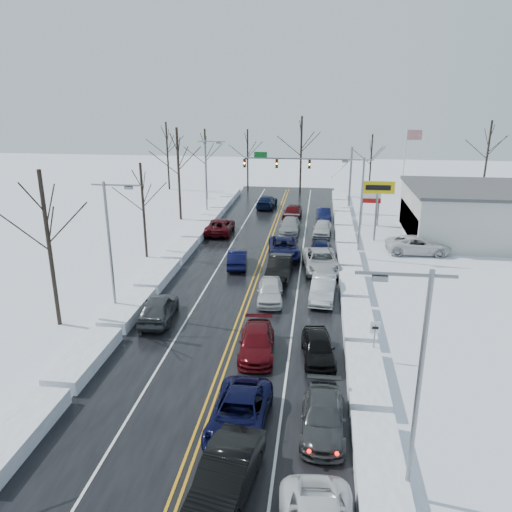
# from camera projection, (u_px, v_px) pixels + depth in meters

# --- Properties ---
(ground) EXTENTS (160.00, 160.00, 0.00)m
(ground) POSITION_uv_depth(u_px,v_px,m) (249.00, 297.00, 36.54)
(ground) COLOR silver
(ground) RESTS_ON ground
(road_surface) EXTENTS (14.00, 84.00, 0.01)m
(road_surface) POSITION_uv_depth(u_px,v_px,m) (252.00, 287.00, 38.42)
(road_surface) COLOR black
(road_surface) RESTS_ON ground
(snow_bank_left) EXTENTS (1.91, 72.00, 0.78)m
(snow_bank_left) POSITION_uv_depth(u_px,v_px,m) (157.00, 282.00, 39.34)
(snow_bank_left) COLOR white
(snow_bank_left) RESTS_ON ground
(snow_bank_right) EXTENTS (1.91, 72.00, 0.78)m
(snow_bank_right) POSITION_uv_depth(u_px,v_px,m) (352.00, 292.00, 37.50)
(snow_bank_right) COLOR white
(snow_bank_right) RESTS_ON ground
(traffic_signal_mast) EXTENTS (13.28, 0.39, 8.00)m
(traffic_signal_mast) POSITION_uv_depth(u_px,v_px,m) (309.00, 167.00, 60.73)
(traffic_signal_mast) COLOR slate
(traffic_signal_mast) RESTS_ON ground
(tires_plus_sign) EXTENTS (3.20, 0.34, 6.00)m
(tires_plus_sign) POSITION_uv_depth(u_px,v_px,m) (378.00, 191.00, 48.74)
(tires_plus_sign) COLOR slate
(tires_plus_sign) RESTS_ON ground
(used_vehicles_sign) EXTENTS (2.20, 0.22, 4.65)m
(used_vehicles_sign) POSITION_uv_depth(u_px,v_px,m) (371.00, 196.00, 54.92)
(used_vehicles_sign) COLOR slate
(used_vehicles_sign) RESTS_ON ground
(speed_limit_sign) EXTENTS (0.55, 0.09, 2.35)m
(speed_limit_sign) POSITION_uv_depth(u_px,v_px,m) (375.00, 334.00, 27.50)
(speed_limit_sign) COLOR slate
(speed_limit_sign) RESTS_ON ground
(flagpole) EXTENTS (1.87, 1.20, 10.00)m
(flagpole) POSITION_uv_depth(u_px,v_px,m) (406.00, 163.00, 61.05)
(flagpole) COLOR silver
(flagpole) RESTS_ON ground
(dealership_building) EXTENTS (20.40, 12.40, 5.30)m
(dealership_building) POSITION_uv_depth(u_px,v_px,m) (512.00, 214.00, 49.72)
(dealership_building) COLOR #B6B6B1
(dealership_building) RESTS_ON ground
(streetlight_se) EXTENTS (3.20, 0.25, 9.00)m
(streetlight_se) POSITION_uv_depth(u_px,v_px,m) (414.00, 372.00, 16.91)
(streetlight_se) COLOR slate
(streetlight_se) RESTS_ON ground
(streetlight_ne) EXTENTS (3.20, 0.25, 9.00)m
(streetlight_ne) POSITION_uv_depth(u_px,v_px,m) (359.00, 200.00, 43.26)
(streetlight_ne) COLOR slate
(streetlight_ne) RESTS_ON ground
(streetlight_sw) EXTENTS (3.20, 0.25, 9.00)m
(streetlight_sw) POSITION_uv_depth(u_px,v_px,m) (112.00, 239.00, 32.11)
(streetlight_sw) COLOR slate
(streetlight_sw) RESTS_ON ground
(streetlight_nw) EXTENTS (3.20, 0.25, 9.00)m
(streetlight_nw) POSITION_uv_depth(u_px,v_px,m) (207.00, 172.00, 58.46)
(streetlight_nw) COLOR slate
(streetlight_nw) RESTS_ON ground
(tree_left_b) EXTENTS (4.00, 4.00, 10.00)m
(tree_left_b) POSITION_uv_depth(u_px,v_px,m) (46.00, 219.00, 30.08)
(tree_left_b) COLOR #2D231C
(tree_left_b) RESTS_ON ground
(tree_left_c) EXTENTS (3.40, 3.40, 8.50)m
(tree_left_c) POSITION_uv_depth(u_px,v_px,m) (142.00, 192.00, 43.47)
(tree_left_c) COLOR #2D231C
(tree_left_c) RESTS_ON ground
(tree_left_d) EXTENTS (4.20, 4.20, 10.50)m
(tree_left_d) POSITION_uv_depth(u_px,v_px,m) (178.00, 156.00, 56.29)
(tree_left_d) COLOR #2D231C
(tree_left_d) RESTS_ON ground
(tree_left_e) EXTENTS (3.80, 3.80, 9.50)m
(tree_left_e) POSITION_uv_depth(u_px,v_px,m) (205.00, 150.00, 67.75)
(tree_left_e) COLOR #2D231C
(tree_left_e) RESTS_ON ground
(tree_far_a) EXTENTS (4.00, 4.00, 10.00)m
(tree_far_a) POSITION_uv_depth(u_px,v_px,m) (167.00, 143.00, 74.16)
(tree_far_a) COLOR #2D231C
(tree_far_a) RESTS_ON ground
(tree_far_b) EXTENTS (3.60, 3.60, 9.00)m
(tree_far_b) POSITION_uv_depth(u_px,v_px,m) (248.00, 148.00, 73.87)
(tree_far_b) COLOR #2D231C
(tree_far_b) RESTS_ON ground
(tree_far_c) EXTENTS (4.40, 4.40, 11.00)m
(tree_far_c) POSITION_uv_depth(u_px,v_px,m) (301.00, 140.00, 70.57)
(tree_far_c) COLOR #2D231C
(tree_far_c) RESTS_ON ground
(tree_far_d) EXTENTS (3.40, 3.40, 8.50)m
(tree_far_d) POSITION_uv_depth(u_px,v_px,m) (371.00, 153.00, 71.32)
(tree_far_d) COLOR #2D231C
(tree_far_d) RESTS_ON ground
(tree_far_e) EXTENTS (4.20, 4.20, 10.50)m
(tree_far_e) POSITION_uv_depth(u_px,v_px,m) (489.00, 144.00, 69.40)
(tree_far_e) COLOR #2D231C
(tree_far_e) RESTS_ON ground
(queued_car_1) EXTENTS (2.48, 5.33, 1.69)m
(queued_car_1) POSITION_uv_depth(u_px,v_px,m) (226.00, 494.00, 18.67)
(queued_car_1) COLOR black
(queued_car_1) RESTS_ON ground
(queued_car_2) EXTENTS (2.65, 5.48, 1.50)m
(queued_car_2) POSITION_uv_depth(u_px,v_px,m) (239.00, 428.00, 22.36)
(queued_car_2) COLOR black
(queued_car_2) RESTS_ON ground
(queued_car_3) EXTENTS (2.34, 5.01, 1.41)m
(queued_car_3) POSITION_uv_depth(u_px,v_px,m) (257.00, 353.00, 28.71)
(queued_car_3) COLOR #530B10
(queued_car_3) RESTS_ON ground
(queued_car_4) EXTENTS (2.14, 4.59, 1.52)m
(queued_car_4) POSITION_uv_depth(u_px,v_px,m) (270.00, 301.00, 35.89)
(queued_car_4) COLOR silver
(queued_car_4) RESTS_ON ground
(queued_car_5) EXTENTS (2.00, 5.22, 1.70)m
(queued_car_5) POSITION_uv_depth(u_px,v_px,m) (279.00, 277.00, 40.45)
(queued_car_5) COLOR black
(queued_car_5) RESTS_ON ground
(queued_car_6) EXTENTS (3.39, 6.19, 1.64)m
(queued_car_6) POSITION_uv_depth(u_px,v_px,m) (284.00, 256.00, 45.45)
(queued_car_6) COLOR black
(queued_car_6) RESTS_ON ground
(queued_car_7) EXTENTS (2.11, 5.08, 1.47)m
(queued_car_7) POSITION_uv_depth(u_px,v_px,m) (290.00, 232.00, 53.28)
(queued_car_7) COLOR #929599
(queued_car_7) RESTS_ON ground
(queued_car_8) EXTENTS (2.40, 4.91, 1.61)m
(queued_car_8) POSITION_uv_depth(u_px,v_px,m) (292.00, 219.00, 58.89)
(queued_car_8) COLOR #46090C
(queued_car_8) RESTS_ON ground
(queued_car_11) EXTENTS (2.00, 4.81, 1.39)m
(queued_car_11) POSITION_uv_depth(u_px,v_px,m) (322.00, 430.00, 22.24)
(queued_car_11) COLOR #383B3D
(queued_car_11) RESTS_ON ground
(queued_car_12) EXTENTS (2.21, 4.48, 1.47)m
(queued_car_12) POSITION_uv_depth(u_px,v_px,m) (318.00, 359.00, 28.11)
(queued_car_12) COLOR black
(queued_car_12) RESTS_ON ground
(queued_car_13) EXTENTS (2.01, 4.92, 1.59)m
(queued_car_13) POSITION_uv_depth(u_px,v_px,m) (323.00, 299.00, 36.16)
(queued_car_13) COLOR #AAADB3
(queued_car_13) RESTS_ON ground
(queued_car_14) EXTENTS (3.47, 6.30, 1.67)m
(queued_car_14) POSITION_uv_depth(u_px,v_px,m) (321.00, 270.00, 41.95)
(queued_car_14) COLOR #BBBBBD
(queued_car_14) RESTS_ON ground
(queued_car_15) EXTENTS (1.91, 4.60, 1.33)m
(queued_car_15) POSITION_uv_depth(u_px,v_px,m) (321.00, 257.00, 45.27)
(queued_car_15) COLOR black
(queued_car_15) RESTS_ON ground
(queued_car_16) EXTENTS (2.14, 4.62, 1.53)m
(queued_car_16) POSITION_uv_depth(u_px,v_px,m) (322.00, 235.00, 52.12)
(queued_car_16) COLOR silver
(queued_car_16) RESTS_ON ground
(queued_car_17) EXTENTS (1.80, 4.39, 1.41)m
(queued_car_17) POSITION_uv_depth(u_px,v_px,m) (323.00, 220.00, 58.14)
(queued_car_17) COLOR black
(queued_car_17) RESTS_ON ground
(oncoming_car_0) EXTENTS (2.11, 4.70, 1.50)m
(oncoming_car_0) POSITION_uv_depth(u_px,v_px,m) (238.00, 266.00, 42.94)
(oncoming_car_0) COLOR black
(oncoming_car_0) RESTS_ON ground
(oncoming_car_1) EXTENTS (2.81, 5.76, 1.57)m
(oncoming_car_1) POSITION_uv_depth(u_px,v_px,m) (220.00, 233.00, 52.82)
(oncoming_car_1) COLOR #45090F
(oncoming_car_1) RESTS_ON ground
(oncoming_car_2) EXTENTS (2.49, 5.50, 1.56)m
(oncoming_car_2) POSITION_uv_depth(u_px,v_px,m) (267.00, 208.00, 64.40)
(oncoming_car_2) COLOR black
(oncoming_car_2) RESTS_ON ground
(oncoming_car_3) EXTENTS (2.33, 5.02, 1.66)m
(oncoming_car_3) POSITION_uv_depth(u_px,v_px,m) (159.00, 319.00, 32.93)
(oncoming_car_3) COLOR #3D4042
(oncoming_car_3) RESTS_ON ground
(parked_car_0) EXTENTS (5.96, 2.87, 1.64)m
(parked_car_0) POSITION_uv_depth(u_px,v_px,m) (417.00, 253.00, 46.27)
(parked_car_0) COLOR silver
(parked_car_0) RESTS_ON ground
(parked_car_1) EXTENTS (2.28, 4.75, 1.34)m
(parked_car_1) POSITION_uv_depth(u_px,v_px,m) (442.00, 245.00, 48.92)
(parked_car_1) COLOR #3A3C3F
(parked_car_1) RESTS_ON ground
(parked_car_2) EXTENTS (1.85, 4.41, 1.49)m
(parked_car_2) POSITION_uv_depth(u_px,v_px,m) (411.00, 226.00, 55.61)
(parked_car_2) COLOR black
(parked_car_2) RESTS_ON ground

